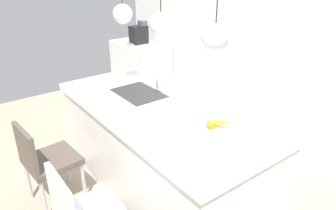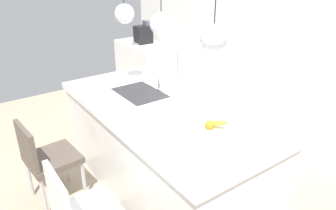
# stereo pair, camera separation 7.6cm
# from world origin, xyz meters

# --- Properties ---
(floor) EXTENTS (6.60, 6.60, 0.00)m
(floor) POSITION_xyz_m (0.00, 0.00, 0.00)
(floor) COLOR tan
(floor) RESTS_ON ground
(back_wall) EXTENTS (6.00, 0.10, 2.60)m
(back_wall) POSITION_xyz_m (0.00, 1.65, 1.30)
(back_wall) COLOR silver
(back_wall) RESTS_ON ground
(kitchen_island) EXTENTS (2.36, 1.14, 0.92)m
(kitchen_island) POSITION_xyz_m (0.00, 0.00, 0.46)
(kitchen_island) COLOR white
(kitchen_island) RESTS_ON ground
(sink_basin) EXTENTS (0.56, 0.40, 0.02)m
(sink_basin) POSITION_xyz_m (-0.41, 0.00, 0.92)
(sink_basin) COLOR #2D2D30
(sink_basin) RESTS_ON kitchen_island
(faucet) EXTENTS (0.02, 0.17, 0.22)m
(faucet) POSITION_xyz_m (-0.41, 0.21, 1.07)
(faucet) COLOR silver
(faucet) RESTS_ON kitchen_island
(fruit_bowl) EXTENTS (0.31, 0.31, 0.16)m
(fruit_bowl) POSITION_xyz_m (0.67, 0.01, 0.96)
(fruit_bowl) COLOR beige
(fruit_bowl) RESTS_ON kitchen_island
(side_counter) EXTENTS (1.10, 0.60, 0.86)m
(side_counter) POSITION_xyz_m (-2.40, 1.28, 0.43)
(side_counter) COLOR white
(side_counter) RESTS_ON ground
(coffee_machine) EXTENTS (0.20, 0.35, 0.38)m
(coffee_machine) POSITION_xyz_m (-2.42, 1.28, 1.02)
(coffee_machine) COLOR black
(coffee_machine) RESTS_ON side_counter
(chair_near) EXTENTS (0.48, 0.49, 0.87)m
(chair_near) POSITION_xyz_m (-0.44, -1.03, 0.51)
(chair_near) COLOR brown
(chair_near) RESTS_ON ground
(pendant_light_left) EXTENTS (0.20, 0.20, 0.80)m
(pendant_light_left) POSITION_xyz_m (-0.65, 0.00, 1.70)
(pendant_light_left) COLOR silver
(pendant_light_center) EXTENTS (0.20, 0.20, 0.80)m
(pendant_light_center) POSITION_xyz_m (0.00, 0.00, 1.70)
(pendant_light_center) COLOR silver
(pendant_light_right) EXTENTS (0.20, 0.20, 0.80)m
(pendant_light_right) POSITION_xyz_m (0.65, 0.00, 1.70)
(pendant_light_right) COLOR silver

